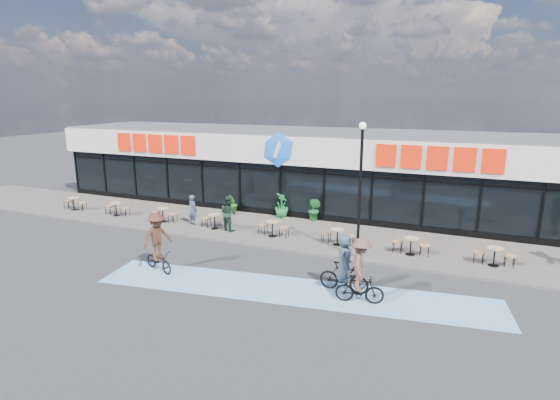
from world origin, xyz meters
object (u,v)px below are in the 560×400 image
object	(u,v)px
potted_plant_right	(315,209)
patron_right	(228,213)
potted_plant_mid	(282,205)
potted_plant_left	(233,204)
lamp_post	(360,180)
cyclist_b	(344,269)
cyclist_a	(360,273)
patron_left	(193,210)
bistro_set_0	(75,202)

from	to	relation	value
potted_plant_right	patron_right	distance (m)	4.69
potted_plant_mid	potted_plant_left	bearing A→B (deg)	-174.20
lamp_post	cyclist_b	world-z (taller)	lamp_post
potted_plant_mid	cyclist_b	world-z (taller)	cyclist_b
potted_plant_mid	patron_right	size ratio (longest dim) A/B	0.76
potted_plant_left	cyclist_a	size ratio (longest dim) A/B	0.49
lamp_post	patron_left	distance (m)	9.32
patron_left	cyclist_b	size ratio (longest dim) A/B	0.76
patron_right	cyclist_a	xyz separation A→B (m)	(7.67, -5.00, 0.07)
lamp_post	bistro_set_0	bearing A→B (deg)	175.71
lamp_post	potted_plant_left	size ratio (longest dim) A/B	5.09
bistro_set_0	patron_right	bearing A→B (deg)	-0.37
lamp_post	potted_plant_right	distance (m)	6.13
lamp_post	cyclist_b	bearing A→B (deg)	-85.41
bistro_set_0	potted_plant_right	world-z (taller)	potted_plant_right
bistro_set_0	potted_plant_right	bearing A→B (deg)	12.98
bistro_set_0	potted_plant_right	distance (m)	14.03
cyclist_b	bistro_set_0	bearing A→B (deg)	165.57
patron_right	patron_left	bearing A→B (deg)	14.24
potted_plant_right	bistro_set_0	bearing A→B (deg)	-167.02
patron_left	cyclist_b	bearing A→B (deg)	172.88
lamp_post	bistro_set_0	size ratio (longest dim) A/B	3.59
bistro_set_0	cyclist_b	world-z (taller)	cyclist_b
patron_left	patron_right	bearing A→B (deg)	-164.51
potted_plant_right	patron_left	size ratio (longest dim) A/B	0.80
potted_plant_left	lamp_post	bearing A→B (deg)	-27.16
potted_plant_left	patron_left	size ratio (longest dim) A/B	0.69
potted_plant_left	patron_left	bearing A→B (deg)	-105.84
cyclist_a	bistro_set_0	bearing A→B (deg)	164.24
potted_plant_mid	patron_left	bearing A→B (deg)	-139.77
potted_plant_mid	potted_plant_right	size ratio (longest dim) A/B	1.06
lamp_post	potted_plant_left	xyz separation A→B (m)	(-8.09, 4.15, -2.71)
lamp_post	potted_plant_left	distance (m)	9.49
potted_plant_mid	lamp_post	bearing A→B (deg)	-40.36
lamp_post	cyclist_a	xyz separation A→B (m)	(0.94, -3.79, -2.31)
potted_plant_right	cyclist_b	distance (m)	8.39
bistro_set_0	potted_plant_left	size ratio (longest dim) A/B	1.42
potted_plant_right	patron_left	distance (m)	6.36
patron_left	potted_plant_mid	bearing A→B (deg)	-120.62
cyclist_a	cyclist_b	bearing A→B (deg)	137.87
bistro_set_0	cyclist_b	distance (m)	17.81
bistro_set_0	cyclist_b	size ratio (longest dim) A/B	0.74
potted_plant_mid	patron_right	bearing A→B (deg)	-114.93
potted_plant_right	patron_right	xyz separation A→B (m)	(-3.41, -3.22, 0.24)
bistro_set_0	potted_plant_left	distance (m)	9.36
bistro_set_0	potted_plant_right	xyz separation A→B (m)	(13.67, 3.15, 0.18)
bistro_set_0	potted_plant_right	size ratio (longest dim) A/B	1.22
patron_right	lamp_post	bearing A→B (deg)	-172.29
bistro_set_0	patron_left	distance (m)	8.12
lamp_post	patron_left	bearing A→B (deg)	171.38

